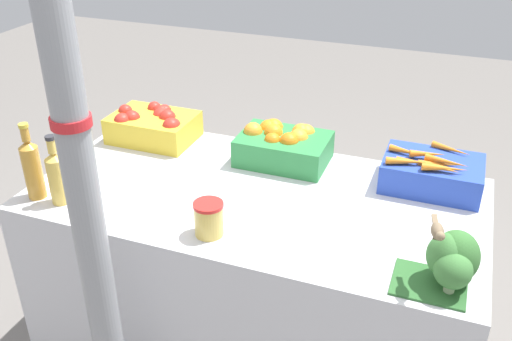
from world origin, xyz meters
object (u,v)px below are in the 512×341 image
(orange_crate, at_px, (283,145))
(juice_bottle_golden, at_px, (57,176))
(apple_crate, at_px, (154,125))
(sparrow_bird, at_px, (438,231))
(carrot_crate, at_px, (432,172))
(pickle_jar, at_px, (209,219))
(broccoli_pile, at_px, (451,260))
(support_pole, at_px, (74,137))
(juice_bottle_amber, at_px, (32,167))

(orange_crate, xyz_separation_m, juice_bottle_golden, (-0.67, -0.62, 0.04))
(apple_crate, height_order, sparrow_bird, sparrow_bird)
(carrot_crate, relative_size, pickle_jar, 3.03)
(pickle_jar, bearing_deg, broccoli_pile, 0.96)
(broccoli_pile, xyz_separation_m, juice_bottle_golden, (-1.39, -0.02, 0.02))
(sparrow_bird, bearing_deg, juice_bottle_golden, -104.34)
(orange_crate, distance_m, sparrow_bird, 0.93)
(apple_crate, height_order, juice_bottle_golden, juice_bottle_golden)
(carrot_crate, relative_size, juice_bottle_golden, 1.36)
(carrot_crate, relative_size, sparrow_bird, 2.78)
(support_pole, distance_m, orange_crate, 1.05)
(carrot_crate, bearing_deg, sparrow_bird, -84.80)
(carrot_crate, height_order, juice_bottle_amber, juice_bottle_amber)
(orange_crate, bearing_deg, apple_crate, -179.03)
(orange_crate, bearing_deg, pickle_jar, -95.95)
(pickle_jar, bearing_deg, apple_crate, 132.72)
(support_pole, relative_size, juice_bottle_amber, 8.59)
(broccoli_pile, relative_size, juice_bottle_golden, 0.88)
(apple_crate, xyz_separation_m, juice_bottle_golden, (-0.05, -0.61, 0.04))
(juice_bottle_amber, bearing_deg, support_pole, -33.10)
(orange_crate, height_order, sparrow_bird, sparrow_bird)
(carrot_crate, bearing_deg, broccoli_pile, -79.36)
(orange_crate, relative_size, broccoli_pile, 1.55)
(sparrow_bird, bearing_deg, support_pole, -86.83)
(carrot_crate, height_order, sparrow_bird, sparrow_bird)
(apple_crate, distance_m, carrot_crate, 1.23)
(apple_crate, relative_size, pickle_jar, 3.03)
(orange_crate, relative_size, juice_bottle_golden, 1.36)
(broccoli_pile, bearing_deg, juice_bottle_amber, -179.25)
(support_pole, distance_m, sparrow_bird, 1.05)
(broccoli_pile, height_order, pickle_jar, broccoli_pile)
(orange_crate, relative_size, sparrow_bird, 2.78)
(broccoli_pile, xyz_separation_m, sparrow_bird, (-0.05, -0.04, 0.12))
(juice_bottle_amber, bearing_deg, juice_bottle_golden, -0.00)
(broccoli_pile, height_order, juice_bottle_golden, juice_bottle_golden)
(orange_crate, height_order, broccoli_pile, broccoli_pile)
(juice_bottle_amber, bearing_deg, pickle_jar, 0.51)
(support_pole, distance_m, apple_crate, 1.05)
(apple_crate, relative_size, carrot_crate, 1.00)
(apple_crate, bearing_deg, support_pole, -71.17)
(apple_crate, xyz_separation_m, orange_crate, (0.62, 0.01, 0.00))
(apple_crate, bearing_deg, juice_bottle_amber, -105.21)
(orange_crate, height_order, carrot_crate, orange_crate)
(orange_crate, bearing_deg, support_pole, -108.15)
(support_pole, height_order, apple_crate, support_pole)
(support_pole, distance_m, carrot_crate, 1.36)
(support_pole, relative_size, orange_crate, 6.98)
(juice_bottle_golden, distance_m, sparrow_bird, 1.34)
(juice_bottle_amber, bearing_deg, carrot_crate, 23.39)
(support_pole, xyz_separation_m, juice_bottle_golden, (-0.37, 0.31, -0.36))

